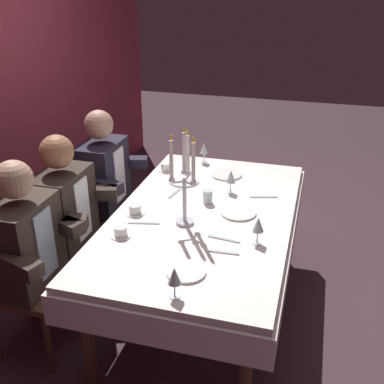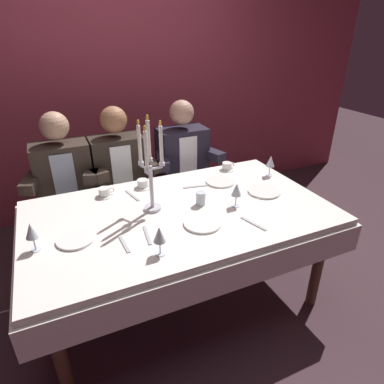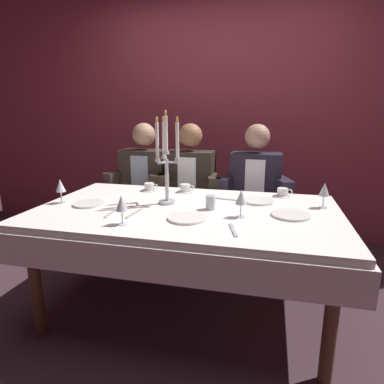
{
  "view_description": "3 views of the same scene",
  "coord_description": "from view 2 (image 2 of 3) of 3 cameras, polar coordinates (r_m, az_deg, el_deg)",
  "views": [
    {
      "loc": [
        -2.54,
        -0.64,
        2.13
      ],
      "look_at": [
        0.01,
        0.08,
        0.88
      ],
      "focal_mm": 43.73,
      "sensor_mm": 36.0,
      "label": 1
    },
    {
      "loc": [
        -0.68,
        -1.7,
        1.79
      ],
      "look_at": [
        0.12,
        0.09,
        0.8
      ],
      "focal_mm": 30.96,
      "sensor_mm": 36.0,
      "label": 2
    },
    {
      "loc": [
        0.5,
        -1.94,
        1.34
      ],
      "look_at": [
        0.01,
        0.1,
        0.82
      ],
      "focal_mm": 30.62,
      "sensor_mm": 36.0,
      "label": 3
    }
  ],
  "objects": [
    {
      "name": "fork_3",
      "position": [
        1.84,
        -11.61,
        -8.74
      ],
      "size": [
        0.03,
        0.17,
        0.01
      ],
      "primitive_type": "cube",
      "rotation": [
        0.0,
        0.0,
        1.62
      ],
      "color": "#B7B7BC",
      "rests_on": "dining_table"
    },
    {
      "name": "wine_glass_0",
      "position": [
        2.63,
        13.36,
        5.09
      ],
      "size": [
        0.07,
        0.07,
        0.16
      ],
      "color": "silver",
      "rests_on": "dining_table"
    },
    {
      "name": "back_wall",
      "position": [
        3.46,
        -13.43,
        18.74
      ],
      "size": [
        6.0,
        0.12,
        2.7
      ],
      "primitive_type": "cube",
      "color": "#9A3747",
      "rests_on": "ground_plane"
    },
    {
      "name": "wine_glass_3",
      "position": [
        1.88,
        -25.94,
        -6.14
      ],
      "size": [
        0.07,
        0.07,
        0.16
      ],
      "color": "silver",
      "rests_on": "dining_table"
    },
    {
      "name": "coffee_cup_2",
      "position": [
        2.35,
        -14.84,
        -0.09
      ],
      "size": [
        0.13,
        0.12,
        0.06
      ],
      "color": "white",
      "rests_on": "dining_table"
    },
    {
      "name": "knife_1",
      "position": [
        1.88,
        -7.72,
        -7.37
      ],
      "size": [
        0.04,
        0.19,
        0.01
      ],
      "primitive_type": "cube",
      "rotation": [
        0.0,
        0.0,
        1.46
      ],
      "color": "#B7B7BC",
      "rests_on": "dining_table"
    },
    {
      "name": "seated_diner_0",
      "position": [
        2.79,
        -21.24,
        2.64
      ],
      "size": [
        0.63,
        0.48,
        1.24
      ],
      "color": "brown",
      "rests_on": "ground_plane"
    },
    {
      "name": "knife_4",
      "position": [
        2.41,
        0.7,
        0.96
      ],
      "size": [
        0.19,
        0.05,
        0.01
      ],
      "primitive_type": "cube",
      "rotation": [
        0.0,
        0.0,
        -0.17
      ],
      "color": "#B7B7BC",
      "rests_on": "dining_table"
    },
    {
      "name": "wine_glass_2",
      "position": [
        2.12,
        7.67,
        0.35
      ],
      "size": [
        0.07,
        0.07,
        0.16
      ],
      "color": "silver",
      "rests_on": "dining_table"
    },
    {
      "name": "knife_2",
      "position": [
        2.32,
        -10.26,
        -0.58
      ],
      "size": [
        0.06,
        0.19,
        0.01
      ],
      "primitive_type": "cube",
      "rotation": [
        0.0,
        0.0,
        1.8
      ],
      "color": "#B7B7BC",
      "rests_on": "dining_table"
    },
    {
      "name": "dinner_plate_3",
      "position": [
        2.39,
        12.33,
        0.11
      ],
      "size": [
        0.23,
        0.23,
        0.01
      ],
      "primitive_type": "cylinder",
      "color": "white",
      "rests_on": "dining_table"
    },
    {
      "name": "seated_diner_2",
      "position": [
        2.99,
        -1.73,
        6.07
      ],
      "size": [
        0.63,
        0.48,
        1.24
      ],
      "color": "brown",
      "rests_on": "ground_plane"
    },
    {
      "name": "knife_0",
      "position": [
        2.0,
        10.55,
        -5.37
      ],
      "size": [
        0.07,
        0.19,
        0.01
      ],
      "primitive_type": "cube",
      "rotation": [
        0.0,
        0.0,
        1.85
      ],
      "color": "#B7B7BC",
      "rests_on": "dining_table"
    },
    {
      "name": "candelabra",
      "position": [
        2.01,
        -7.19,
        3.83
      ],
      "size": [
        0.15,
        0.17,
        0.61
      ],
      "color": "silver",
      "rests_on": "dining_table"
    },
    {
      "name": "coffee_cup_0",
      "position": [
        2.71,
        6.05,
        4.38
      ],
      "size": [
        0.13,
        0.12,
        0.06
      ],
      "color": "white",
      "rests_on": "dining_table"
    },
    {
      "name": "wine_glass_1",
      "position": [
        1.67,
        -5.64,
        -7.43
      ],
      "size": [
        0.07,
        0.07,
        0.16
      ],
      "color": "silver",
      "rests_on": "dining_table"
    },
    {
      "name": "coffee_cup_1",
      "position": [
        2.42,
        -8.46,
        1.38
      ],
      "size": [
        0.13,
        0.12,
        0.06
      ],
      "color": "white",
      "rests_on": "dining_table"
    },
    {
      "name": "ground_plane",
      "position": [
        2.56,
        -1.8,
        -17.61
      ],
      "size": [
        12.0,
        12.0,
        0.0
      ],
      "primitive_type": "plane",
      "color": "#3E292F"
    },
    {
      "name": "seated_diner_1",
      "position": [
        2.84,
        -12.56,
        4.23
      ],
      "size": [
        0.63,
        0.48,
        1.24
      ],
      "color": "brown",
      "rests_on": "ground_plane"
    },
    {
      "name": "dinner_plate_2",
      "position": [
        1.97,
        1.81,
        -5.38
      ],
      "size": [
        0.23,
        0.23,
        0.01
      ],
      "primitive_type": "cylinder",
      "color": "white",
      "rests_on": "dining_table"
    },
    {
      "name": "water_tumbler_0",
      "position": [
        2.16,
        1.5,
        -1.1
      ],
      "size": [
        0.06,
        0.06,
        0.09
      ],
      "primitive_type": "cylinder",
      "color": "silver",
      "rests_on": "dining_table"
    },
    {
      "name": "dinner_plate_0",
      "position": [
        2.49,
        4.93,
        1.82
      ],
      "size": [
        0.22,
        0.22,
        0.01
      ],
      "primitive_type": "cylinder",
      "color": "white",
      "rests_on": "dining_table"
    },
    {
      "name": "dinner_plate_1",
      "position": [
        1.93,
        -19.42,
        -7.69
      ],
      "size": [
        0.21,
        0.21,
        0.01
      ],
      "primitive_type": "cylinder",
      "color": "white",
      "rests_on": "dining_table"
    },
    {
      "name": "dining_table",
      "position": [
        2.18,
        -2.04,
        -5.82
      ],
      "size": [
        1.94,
        1.14,
        0.74
      ],
      "color": "silver",
      "rests_on": "ground_plane"
    }
  ]
}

